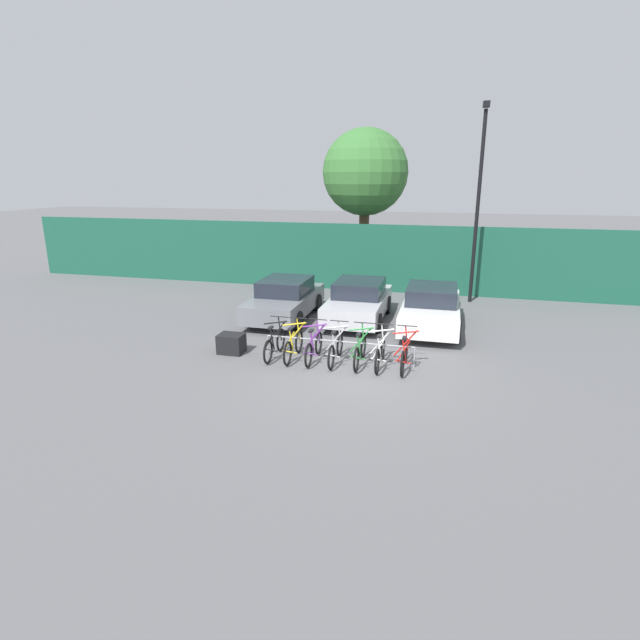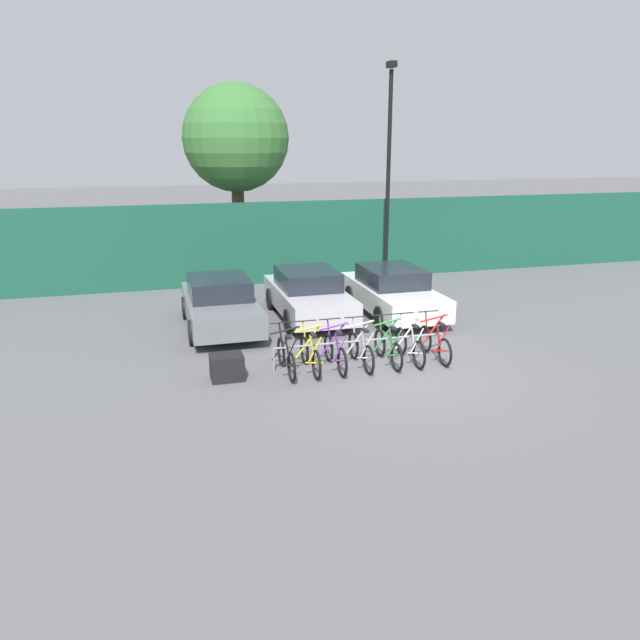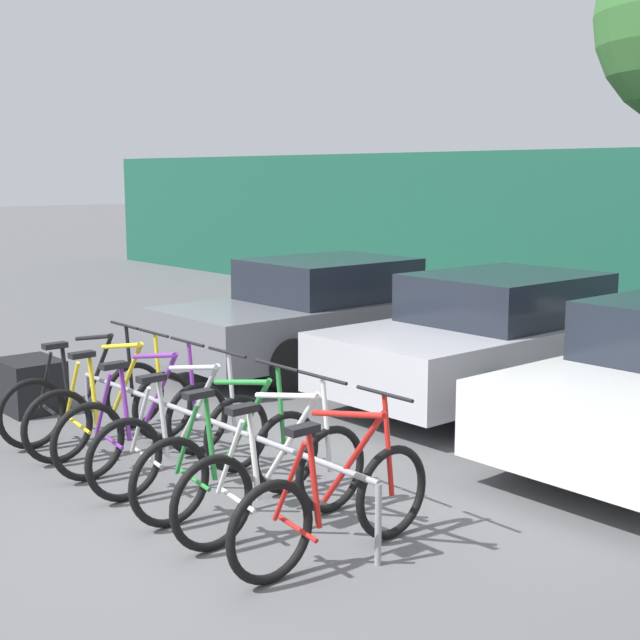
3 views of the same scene
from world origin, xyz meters
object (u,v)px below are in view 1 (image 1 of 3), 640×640
(bicycle_white, at_px, (380,353))
(car_grey, at_px, (285,299))
(bicycle_purple, at_px, (314,347))
(bicycle_yellow, at_px, (293,345))
(car_white, at_px, (431,308))
(bicycle_green, at_px, (360,351))
(cargo_crate, at_px, (231,344))
(bicycle_silver, at_px, (336,349))
(bike_rack, at_px, (339,343))
(tree_behind_hoarding, at_px, (365,173))
(bicycle_black, at_px, (275,344))
(car_silver, at_px, (359,301))
(lamp_post, at_px, (479,197))
(bicycle_red, at_px, (404,355))

(bicycle_white, xyz_separation_m, car_grey, (-3.89, 3.84, 0.31))
(bicycle_purple, bearing_deg, bicycle_yellow, -177.12)
(bicycle_yellow, bearing_deg, car_white, 50.34)
(bicycle_green, distance_m, car_grey, 5.11)
(cargo_crate, bearing_deg, car_grey, 84.98)
(bicycle_silver, bearing_deg, bicycle_green, -2.39)
(bicycle_purple, xyz_separation_m, cargo_crate, (-2.43, 0.01, -0.10))
(car_white, xyz_separation_m, cargo_crate, (-5.36, -3.87, -0.42))
(bicycle_silver, xyz_separation_m, bicycle_green, (0.66, 0.00, 0.00))
(cargo_crate, bearing_deg, bicycle_silver, -0.11)
(bike_rack, bearing_deg, tree_behind_hoarding, 96.24)
(bike_rack, distance_m, bicycle_black, 1.79)
(bicycle_yellow, distance_m, car_grey, 4.13)
(bicycle_white, bearing_deg, car_grey, 138.05)
(bicycle_purple, xyz_separation_m, tree_behind_hoarding, (-0.50, 10.77, 4.59))
(bicycle_green, bearing_deg, bicycle_white, 1.46)
(car_white, bearing_deg, bicycle_purple, -127.07)
(bicycle_silver, distance_m, car_white, 4.53)
(bicycle_yellow, relative_size, bicycle_silver, 1.00)
(car_silver, xyz_separation_m, cargo_crate, (-2.90, -4.19, -0.42))
(bike_rack, relative_size, bicycle_green, 2.40)
(bicycle_yellow, distance_m, bicycle_purple, 0.58)
(bicycle_silver, xyz_separation_m, car_white, (2.32, 3.88, 0.31))
(bicycle_green, relative_size, cargo_crate, 2.44)
(bike_rack, height_order, bicycle_purple, bicycle_purple)
(bicycle_silver, relative_size, tree_behind_hoarding, 0.25)
(lamp_post, bearing_deg, car_grey, -147.16)
(bike_rack, height_order, bicycle_green, bicycle_green)
(bicycle_black, bearing_deg, bike_rack, 6.25)
(bicycle_green, xyz_separation_m, tree_behind_hoarding, (-1.77, 10.77, 4.59))
(car_grey, bearing_deg, cargo_crate, -95.02)
(bicycle_red, bearing_deg, bicycle_purple, -176.59)
(bicycle_purple, distance_m, tree_behind_hoarding, 11.72)
(bicycle_silver, distance_m, bicycle_white, 1.20)
(bicycle_purple, distance_m, car_grey, 4.38)
(cargo_crate, bearing_deg, car_silver, 55.34)
(car_white, bearing_deg, cargo_crate, -144.13)
(bicycle_yellow, distance_m, car_silver, 4.34)
(bicycle_black, height_order, bicycle_green, same)
(bicycle_yellow, distance_m, bicycle_green, 1.85)
(bicycle_green, bearing_deg, car_grey, 132.67)
(bicycle_yellow, distance_m, tree_behind_hoarding, 11.71)
(car_white, bearing_deg, bicycle_green, -113.19)
(bicycle_purple, bearing_deg, bicycle_silver, 2.88)
(car_silver, height_order, tree_behind_hoarding, tree_behind_hoarding)
(car_silver, bearing_deg, bike_rack, -87.40)
(bicycle_yellow, bearing_deg, bike_rack, 9.33)
(bicycle_black, height_order, bicycle_purple, same)
(bike_rack, relative_size, lamp_post, 0.55)
(bike_rack, height_order, lamp_post, lamp_post)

